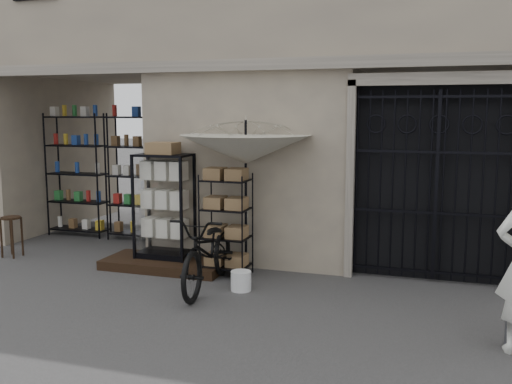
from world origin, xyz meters
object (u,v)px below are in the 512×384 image
(display_cabinet, at_px, (164,211))
(market_umbrella, at_px, (246,141))
(white_bucket, at_px, (241,281))
(wooden_stool, at_px, (12,236))
(bicycle, at_px, (210,288))
(wire_rack, at_px, (226,226))

(display_cabinet, height_order, market_umbrella, market_umbrella)
(white_bucket, xyz_separation_m, wooden_stool, (-4.46, 0.56, 0.23))
(display_cabinet, xyz_separation_m, white_bucket, (1.63, -0.86, -0.78))
(display_cabinet, bearing_deg, market_umbrella, -20.62)
(display_cabinet, height_order, wooden_stool, display_cabinet)
(wooden_stool, bearing_deg, display_cabinet, 6.01)
(market_umbrella, xyz_separation_m, bicycle, (-0.25, -0.91, -2.08))
(bicycle, distance_m, wooden_stool, 4.05)
(white_bucket, bearing_deg, display_cabinet, 152.29)
(wire_rack, height_order, bicycle, wire_rack)
(white_bucket, height_order, wooden_stool, wooden_stool)
(wire_rack, distance_m, wooden_stool, 4.01)
(market_umbrella, distance_m, wooden_stool, 4.58)
(wire_rack, bearing_deg, bicycle, -72.68)
(wire_rack, bearing_deg, display_cabinet, -172.01)
(market_umbrella, distance_m, bicycle, 2.28)
(display_cabinet, height_order, bicycle, display_cabinet)
(wire_rack, relative_size, market_umbrella, 0.55)
(display_cabinet, xyz_separation_m, bicycle, (1.16, -0.88, -0.92))
(display_cabinet, distance_m, bicycle, 1.72)
(bicycle, bearing_deg, wire_rack, 85.52)
(wire_rack, distance_m, white_bucket, 1.04)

